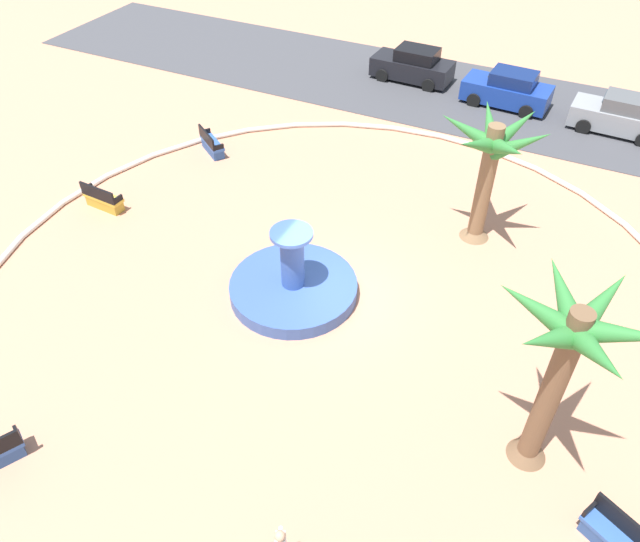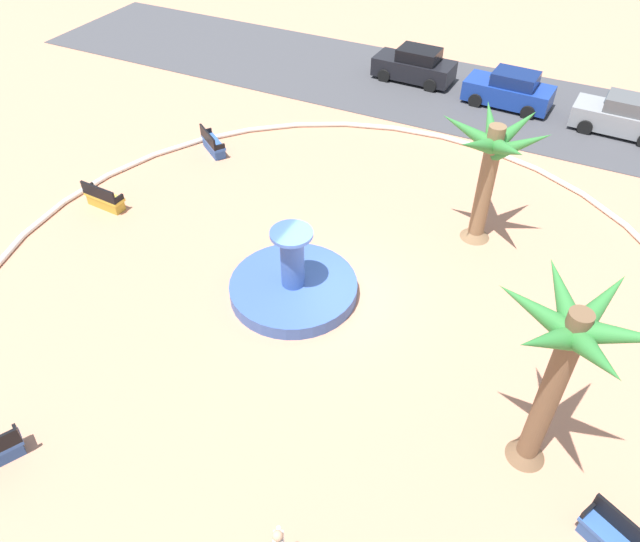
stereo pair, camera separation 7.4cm
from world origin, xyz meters
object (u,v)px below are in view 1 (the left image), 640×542
at_px(palm_tree_by_curb, 491,158).
at_px(parked_car_third, 620,116).
at_px(palm_tree_near_fountain, 566,354).
at_px(bench_east, 212,145).
at_px(bench_southeast, 618,541).
at_px(parked_car_second, 508,90).
at_px(fountain, 293,286).
at_px(bench_southwest, 103,200).
at_px(parked_car_leftmost, 413,65).

bearing_deg(palm_tree_by_curb, parked_car_third, 70.73).
bearing_deg(palm_tree_near_fountain, bench_east, 149.91).
distance_m(bench_southeast, parked_car_third, 19.67).
distance_m(parked_car_second, parked_car_third, 5.04).
bearing_deg(bench_southeast, bench_east, 149.36).
xyz_separation_m(fountain, parked_car_third, (7.86, 15.57, 0.44)).
bearing_deg(bench_southeast, parked_car_third, 96.01).
bearing_deg(palm_tree_near_fountain, parked_car_third, 89.62).
relative_size(fountain, bench_southwest, 2.44).
distance_m(fountain, palm_tree_near_fountain, 8.80).
height_order(palm_tree_by_curb, bench_east, palm_tree_by_curb).
bearing_deg(parked_car_leftmost, bench_southwest, -112.09).
distance_m(bench_southeast, parked_car_second, 21.19).
bearing_deg(palm_tree_near_fountain, fountain, 162.05).
xyz_separation_m(fountain, palm_tree_near_fountain, (7.74, -2.51, 3.35)).
relative_size(fountain, parked_car_third, 0.98).
xyz_separation_m(palm_tree_by_curb, parked_car_third, (3.56, 10.17, -2.34)).
xyz_separation_m(fountain, bench_southwest, (-8.47, 0.99, 0.01)).
bearing_deg(fountain, palm_tree_by_curb, 51.44).
height_order(palm_tree_by_curb, parked_car_third, palm_tree_by_curb).
bearing_deg(palm_tree_by_curb, bench_southwest, -160.95).
distance_m(bench_southwest, parked_car_third, 21.89).
relative_size(palm_tree_near_fountain, bench_southeast, 3.12).
xyz_separation_m(parked_car_leftmost, parked_car_second, (4.93, -0.70, 0.00)).
height_order(fountain, bench_southwest, fountain).
bearing_deg(bench_east, palm_tree_by_curb, -3.66).
height_order(bench_southeast, parked_car_leftmost, parked_car_leftmost).
height_order(bench_southwest, parked_car_second, parked_car_second).
bearing_deg(bench_southwest, parked_car_leftmost, 67.91).
bearing_deg(parked_car_third, parked_car_second, 175.33).
bearing_deg(bench_east, parked_car_second, 44.56).
relative_size(palm_tree_by_curb, parked_car_third, 1.11).
bearing_deg(parked_car_leftmost, fountain, -82.82).
bearing_deg(parked_car_third, fountain, -116.78).
xyz_separation_m(bench_southwest, parked_car_leftmost, (6.37, 15.69, 0.43)).
height_order(palm_tree_near_fountain, parked_car_third, palm_tree_near_fountain).
relative_size(bench_east, parked_car_leftmost, 0.39).
distance_m(bench_southeast, parked_car_leftmost, 23.92).
xyz_separation_m(parked_car_leftmost, parked_car_third, (9.96, -1.12, 0.00)).
distance_m(parked_car_leftmost, parked_car_third, 10.02).
height_order(palm_tree_by_curb, bench_southwest, palm_tree_by_curb).
bearing_deg(bench_southeast, fountain, 158.08).
xyz_separation_m(bench_southwest, parked_car_third, (16.33, 14.58, 0.43)).
xyz_separation_m(fountain, parked_car_leftmost, (-2.10, 16.68, 0.44)).
bearing_deg(bench_southwest, palm_tree_near_fountain, -12.17).
relative_size(palm_tree_near_fountain, palm_tree_by_curb, 1.14).
relative_size(palm_tree_near_fountain, bench_southwest, 3.17).
relative_size(fountain, bench_east, 2.49).
height_order(bench_southeast, parked_car_third, parked_car_third).
bearing_deg(palm_tree_by_curb, fountain, -128.56).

